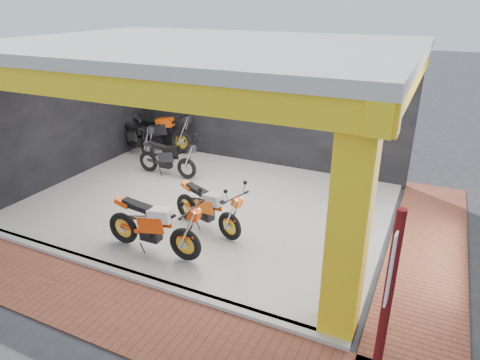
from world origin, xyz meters
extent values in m
plane|color=#2D2D30|center=(0.00, 0.00, 0.00)|extent=(80.00, 80.00, 0.00)
cube|color=silver|center=(0.00, 2.00, 0.05)|extent=(8.00, 6.00, 0.10)
cube|color=beige|center=(0.00, 2.00, 3.60)|extent=(8.40, 6.40, 0.20)
cube|color=black|center=(0.00, 5.10, 1.75)|extent=(8.20, 0.20, 3.50)
cube|color=black|center=(-4.10, 2.00, 1.75)|extent=(0.20, 6.20, 3.50)
cube|color=yellow|center=(3.75, -0.75, 1.75)|extent=(0.50, 0.50, 3.50)
cube|color=yellow|center=(0.00, -1.00, 3.30)|extent=(8.40, 0.30, 0.40)
cube|color=yellow|center=(4.00, 2.00, 3.30)|extent=(0.30, 6.40, 0.40)
cube|color=silver|center=(0.00, -1.02, 0.05)|extent=(8.00, 0.20, 0.10)
cube|color=brown|center=(0.00, -1.80, 0.01)|extent=(9.00, 1.40, 0.03)
cube|color=brown|center=(4.80, 2.00, 0.01)|extent=(1.40, 7.00, 0.03)
cylinder|color=#5E0E0F|center=(4.40, -1.80, 1.31)|extent=(0.10, 0.10, 2.62)
cube|color=white|center=(4.40, -1.80, 1.99)|extent=(0.05, 0.37, 0.84)
camera|label=1|loc=(4.57, -5.78, 4.48)|focal=32.00mm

